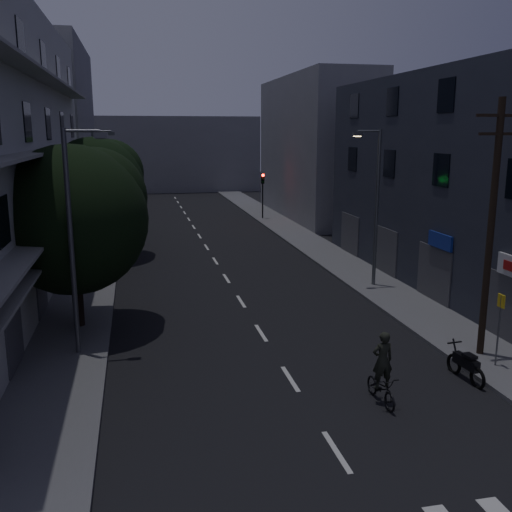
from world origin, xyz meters
name	(u,v)px	position (x,y,z in m)	size (l,w,h in m)	color
ground	(214,259)	(0.00, 25.00, 0.00)	(160.00, 160.00, 0.00)	black
sidewalk_left	(93,264)	(-7.50, 25.00, 0.07)	(3.00, 90.00, 0.15)	#565659
sidewalk_right	(325,253)	(7.50, 25.00, 0.07)	(3.00, 90.00, 0.15)	#565659
lane_markings	(203,241)	(0.00, 31.25, 0.01)	(0.15, 60.50, 0.01)	beige
building_right	(492,185)	(11.99, 14.00, 5.50)	(6.19, 28.00, 11.00)	#282B36
building_far_left	(56,132)	(-12.00, 48.00, 8.00)	(6.00, 20.00, 16.00)	slate
building_far_right	(315,148)	(12.00, 42.00, 6.50)	(6.00, 20.00, 13.00)	slate
building_far_end	(169,154)	(0.00, 70.00, 5.00)	(24.00, 8.00, 10.00)	slate
tree_near	(74,214)	(-7.21, 13.16, 4.80)	(6.02, 6.02, 7.43)	black
tree_mid	(96,182)	(-7.18, 26.98, 4.89)	(6.16, 6.16, 7.58)	black
tree_far	(102,185)	(-7.26, 35.02, 4.00)	(4.97, 4.97, 6.14)	black
traffic_signal_far_right	(263,186)	(6.71, 40.76, 3.10)	(0.28, 0.37, 4.10)	black
traffic_signal_far_left	(116,191)	(-6.39, 39.53, 3.10)	(0.28, 0.37, 4.10)	black
street_lamp_left_near	(74,232)	(-6.92, 10.01, 4.60)	(1.51, 0.25, 8.00)	#55565D
street_lamp_right	(375,200)	(7.18, 16.63, 4.60)	(1.51, 0.25, 8.00)	#595D61
street_lamp_left_far	(97,184)	(-7.25, 29.45, 4.60)	(1.51, 0.25, 8.00)	#515258
utility_pole	(491,225)	(7.25, 6.91, 4.87)	(1.80, 0.24, 9.00)	black
bus_stop_sign	(500,317)	(7.13, 5.81, 1.89)	(0.06, 0.35, 2.52)	#595B60
motorcycle	(466,366)	(5.64, 5.25, 0.49)	(0.56, 1.93, 1.24)	black
cyclist	(382,379)	(2.23, 4.31, 0.76)	(0.69, 1.80, 2.26)	black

